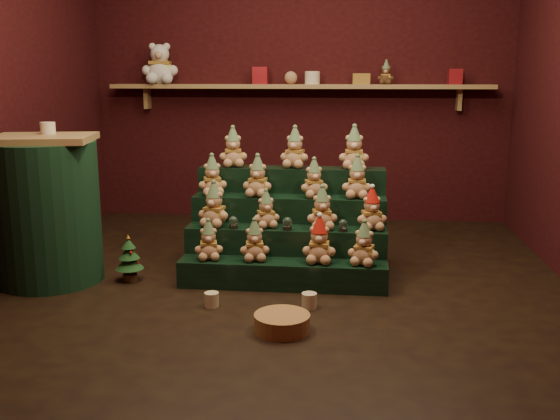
# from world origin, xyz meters

# --- Properties ---
(ground) EXTENTS (4.00, 4.00, 0.00)m
(ground) POSITION_xyz_m (0.00, 0.00, 0.00)
(ground) COLOR black
(ground) RESTS_ON ground
(back_wall) EXTENTS (4.00, 0.10, 2.80)m
(back_wall) POSITION_xyz_m (0.00, 2.05, 1.40)
(back_wall) COLOR black
(back_wall) RESTS_ON ground
(front_wall) EXTENTS (4.00, 0.10, 2.80)m
(front_wall) POSITION_xyz_m (0.00, -2.05, 1.40)
(front_wall) COLOR black
(front_wall) RESTS_ON ground
(back_shelf) EXTENTS (3.60, 0.26, 0.24)m
(back_shelf) POSITION_xyz_m (0.00, 1.87, 1.29)
(back_shelf) COLOR #A28751
(back_shelf) RESTS_ON ground
(riser_tier_front) EXTENTS (1.40, 0.22, 0.18)m
(riser_tier_front) POSITION_xyz_m (0.07, -0.13, 0.09)
(riser_tier_front) COLOR black
(riser_tier_front) RESTS_ON ground
(riser_tier_midfront) EXTENTS (1.40, 0.22, 0.36)m
(riser_tier_midfront) POSITION_xyz_m (0.07, 0.09, 0.18)
(riser_tier_midfront) COLOR black
(riser_tier_midfront) RESTS_ON ground
(riser_tier_midback) EXTENTS (1.40, 0.22, 0.54)m
(riser_tier_midback) POSITION_xyz_m (0.07, 0.31, 0.27)
(riser_tier_midback) COLOR black
(riser_tier_midback) RESTS_ON ground
(riser_tier_back) EXTENTS (1.40, 0.22, 0.72)m
(riser_tier_back) POSITION_xyz_m (0.07, 0.53, 0.36)
(riser_tier_back) COLOR black
(riser_tier_back) RESTS_ON ground
(teddy_0) EXTENTS (0.22, 0.21, 0.27)m
(teddy_0) POSITION_xyz_m (-0.43, -0.13, 0.31)
(teddy_0) COLOR tan
(teddy_0) RESTS_ON riser_tier_front
(teddy_1) EXTENTS (0.23, 0.21, 0.28)m
(teddy_1) POSITION_xyz_m (-0.12, -0.12, 0.32)
(teddy_1) COLOR tan
(teddy_1) RESTS_ON riser_tier_front
(teddy_2) EXTENTS (0.23, 0.20, 0.31)m
(teddy_2) POSITION_xyz_m (0.31, -0.12, 0.33)
(teddy_2) COLOR tan
(teddy_2) RESTS_ON riser_tier_front
(teddy_3) EXTENTS (0.25, 0.23, 0.29)m
(teddy_3) POSITION_xyz_m (0.61, -0.14, 0.32)
(teddy_3) COLOR tan
(teddy_3) RESTS_ON riser_tier_front
(teddy_4) EXTENTS (0.26, 0.24, 0.31)m
(teddy_4) POSITION_xyz_m (-0.44, 0.08, 0.52)
(teddy_4) COLOR tan
(teddy_4) RESTS_ON riser_tier_midfront
(teddy_5) EXTENTS (0.24, 0.23, 0.26)m
(teddy_5) POSITION_xyz_m (-0.07, 0.09, 0.49)
(teddy_5) COLOR tan
(teddy_5) RESTS_ON riser_tier_midfront
(teddy_6) EXTENTS (0.24, 0.23, 0.29)m
(teddy_6) POSITION_xyz_m (0.32, 0.09, 0.51)
(teddy_6) COLOR tan
(teddy_6) RESTS_ON riser_tier_midfront
(teddy_7) EXTENTS (0.25, 0.23, 0.29)m
(teddy_7) POSITION_xyz_m (0.66, 0.10, 0.50)
(teddy_7) COLOR tan
(teddy_7) RESTS_ON riser_tier_midfront
(teddy_8) EXTENTS (0.26, 0.25, 0.29)m
(teddy_8) POSITION_xyz_m (-0.50, 0.30, 0.69)
(teddy_8) COLOR tan
(teddy_8) RESTS_ON riser_tier_midback
(teddy_9) EXTENTS (0.23, 0.21, 0.30)m
(teddy_9) POSITION_xyz_m (-0.16, 0.29, 0.69)
(teddy_9) COLOR tan
(teddy_9) RESTS_ON riser_tier_midback
(teddy_10) EXTENTS (0.24, 0.23, 0.28)m
(teddy_10) POSITION_xyz_m (0.25, 0.30, 0.68)
(teddy_10) COLOR tan
(teddy_10) RESTS_ON riser_tier_midback
(teddy_11) EXTENTS (0.22, 0.19, 0.30)m
(teddy_11) POSITION_xyz_m (0.55, 0.32, 0.69)
(teddy_11) COLOR tan
(teddy_11) RESTS_ON riser_tier_midback
(teddy_12) EXTENTS (0.25, 0.23, 0.30)m
(teddy_12) POSITION_xyz_m (-0.38, 0.53, 0.87)
(teddy_12) COLOR tan
(teddy_12) RESTS_ON riser_tier_back
(teddy_13) EXTENTS (0.25, 0.23, 0.30)m
(teddy_13) POSITION_xyz_m (0.09, 0.53, 0.87)
(teddy_13) COLOR tan
(teddy_13) RESTS_ON riser_tier_back
(teddy_14) EXTENTS (0.22, 0.20, 0.31)m
(teddy_14) POSITION_xyz_m (0.53, 0.53, 0.88)
(teddy_14) COLOR tan
(teddy_14) RESTS_ON riser_tier_back
(snow_globe_a) EXTENTS (0.06, 0.06, 0.09)m
(snow_globe_a) POSITION_xyz_m (-0.29, 0.03, 0.40)
(snow_globe_a) COLOR black
(snow_globe_a) RESTS_ON riser_tier_midfront
(snow_globe_b) EXTENTS (0.07, 0.07, 0.09)m
(snow_globe_b) POSITION_xyz_m (0.08, 0.03, 0.41)
(snow_globe_b) COLOR black
(snow_globe_b) RESTS_ON riser_tier_midfront
(snow_globe_c) EXTENTS (0.06, 0.06, 0.08)m
(snow_globe_c) POSITION_xyz_m (0.47, 0.03, 0.40)
(snow_globe_c) COLOR black
(snow_globe_c) RESTS_ON riser_tier_midfront
(side_table) EXTENTS (0.75, 0.70, 1.01)m
(side_table) POSITION_xyz_m (-1.55, -0.16, 0.50)
(side_table) COLOR #A28751
(side_table) RESTS_ON ground
(table_ornament) EXTENTS (0.10, 0.10, 0.08)m
(table_ornament) POSITION_xyz_m (-1.55, -0.06, 1.05)
(table_ornament) COLOR beige
(table_ornament) RESTS_ON side_table
(mini_christmas_tree) EXTENTS (0.20, 0.20, 0.33)m
(mini_christmas_tree) POSITION_xyz_m (-1.00, -0.11, 0.16)
(mini_christmas_tree) COLOR #4B311B
(mini_christmas_tree) RESTS_ON ground
(mug_left) EXTENTS (0.09, 0.09, 0.09)m
(mug_left) POSITION_xyz_m (-0.33, -0.54, 0.04)
(mug_left) COLOR beige
(mug_left) RESTS_ON ground
(mug_right) EXTENTS (0.09, 0.09, 0.09)m
(mug_right) POSITION_xyz_m (0.27, -0.49, 0.05)
(mug_right) COLOR beige
(mug_right) RESTS_ON ground
(wicker_basket) EXTENTS (0.32, 0.32, 0.10)m
(wicker_basket) POSITION_xyz_m (0.15, -0.87, 0.05)
(wicker_basket) COLOR #A17041
(wicker_basket) RESTS_ON ground
(white_bear) EXTENTS (0.39, 0.36, 0.48)m
(white_bear) POSITION_xyz_m (-1.33, 1.84, 1.56)
(white_bear) COLOR silver
(white_bear) RESTS_ON back_shelf
(brown_bear) EXTENTS (0.17, 0.15, 0.21)m
(brown_bear) POSITION_xyz_m (0.81, 1.84, 1.43)
(brown_bear) COLOR #4E2D1A
(brown_bear) RESTS_ON back_shelf
(gift_tin_red_a) EXTENTS (0.14, 0.14, 0.16)m
(gift_tin_red_a) POSITION_xyz_m (-0.36, 1.85, 1.40)
(gift_tin_red_a) COLOR maroon
(gift_tin_red_a) RESTS_ON back_shelf
(gift_tin_cream) EXTENTS (0.14, 0.14, 0.12)m
(gift_tin_cream) POSITION_xyz_m (0.13, 1.85, 1.38)
(gift_tin_cream) COLOR beige
(gift_tin_cream) RESTS_ON back_shelf
(gift_tin_red_b) EXTENTS (0.12, 0.12, 0.14)m
(gift_tin_red_b) POSITION_xyz_m (1.44, 1.85, 1.39)
(gift_tin_red_b) COLOR maroon
(gift_tin_red_b) RESTS_ON back_shelf
(shelf_plush_ball) EXTENTS (0.12, 0.12, 0.12)m
(shelf_plush_ball) POSITION_xyz_m (-0.07, 1.85, 1.38)
(shelf_plush_ball) COLOR tan
(shelf_plush_ball) RESTS_ON back_shelf
(scarf_gift_box) EXTENTS (0.16, 0.10, 0.10)m
(scarf_gift_box) POSITION_xyz_m (0.59, 1.85, 1.37)
(scarf_gift_box) COLOR orange
(scarf_gift_box) RESTS_ON back_shelf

